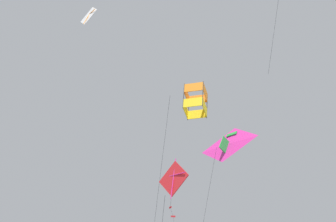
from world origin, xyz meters
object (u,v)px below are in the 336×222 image
kite_diamond_near_left (89,16)px  kite_diamond_near_right (173,182)px  kite_box_upper_right (195,101)px  kite_delta_mid_left (228,144)px

kite_diamond_near_left → kite_diamond_near_right: size_ratio=0.33×
kite_box_upper_right → kite_delta_mid_left: size_ratio=0.93×
kite_diamond_near_left → kite_diamond_near_right: (-0.63, -9.46, -12.88)m
kite_diamond_near_left → kite_delta_mid_left: (7.68, -4.13, -8.17)m
kite_diamond_near_left → kite_diamond_near_right: kite_diamond_near_left is taller
kite_diamond_near_right → kite_delta_mid_left: bearing=-78.6°
kite_diamond_near_left → kite_delta_mid_left: size_ratio=0.23×
kite_diamond_near_right → kite_delta_mid_left: 10.94m
kite_box_upper_right → kite_diamond_near_right: bearing=94.4°
kite_diamond_near_right → kite_delta_mid_left: size_ratio=0.68×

